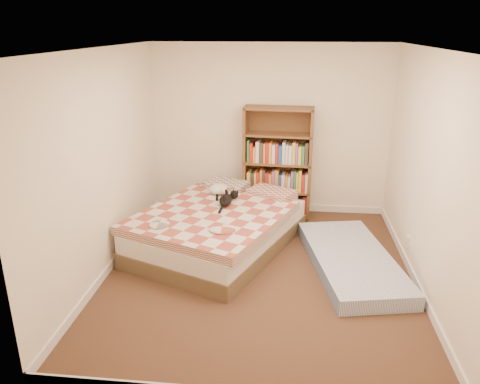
# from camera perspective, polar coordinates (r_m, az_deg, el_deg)

# --- Properties ---
(room) EXTENTS (3.51, 4.01, 2.51)m
(room) POSITION_cam_1_polar(r_m,az_deg,el_deg) (5.06, 2.54, 2.16)
(room) COLOR #43281C
(room) RESTS_ON ground
(bed) EXTENTS (2.26, 2.62, 0.59)m
(bed) POSITION_cam_1_polar(r_m,az_deg,el_deg) (6.05, -2.59, -4.24)
(bed) COLOR brown
(bed) RESTS_ON room
(bookshelf) EXTENTS (1.01, 0.39, 1.64)m
(bookshelf) POSITION_cam_1_polar(r_m,az_deg,el_deg) (6.94, 4.55, 1.74)
(bookshelf) COLOR brown
(bookshelf) RESTS_ON room
(floor_mattress) EXTENTS (1.24, 2.08, 0.17)m
(floor_mattress) POSITION_cam_1_polar(r_m,az_deg,el_deg) (5.75, 13.44, -8.15)
(floor_mattress) COLOR #6883AE
(floor_mattress) RESTS_ON room
(black_cat) EXTENTS (0.31, 0.61, 0.14)m
(black_cat) POSITION_cam_1_polar(r_m,az_deg,el_deg) (6.07, -1.69, -0.86)
(black_cat) COLOR black
(black_cat) RESTS_ON bed
(white_dog) EXTENTS (0.28, 0.29, 0.13)m
(white_dog) POSITION_cam_1_polar(r_m,az_deg,el_deg) (6.41, -2.59, 0.33)
(white_dog) COLOR white
(white_dog) RESTS_ON bed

